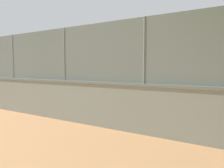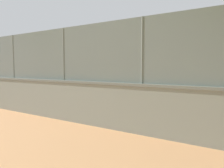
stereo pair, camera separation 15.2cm
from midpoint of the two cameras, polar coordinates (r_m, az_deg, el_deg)
ground_plane at (r=15.58m, az=14.29°, el=-2.92°), size 260.00×260.00×0.00m
perimeter_wall at (r=8.07m, az=-13.20°, el=-4.25°), size 25.98×1.36×1.51m
fence_panel_on_wall at (r=7.99m, az=-13.42°, el=7.99°), size 25.51×1.03×1.94m
player_at_service_line at (r=16.87m, az=-4.07°, el=1.26°), size 0.79×1.25×1.72m
player_foreground_swinging at (r=12.07m, az=-4.71°, el=-0.65°), size 0.71×0.91×1.53m
sports_ball at (r=16.05m, az=-8.08°, el=2.42°), size 0.22×0.22×0.22m
courtside_bench at (r=11.53m, az=-19.27°, el=-3.28°), size 1.61×0.44×0.87m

